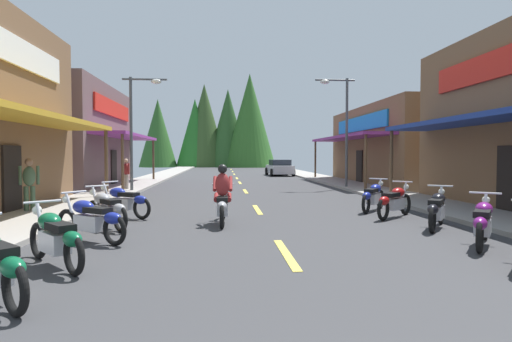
# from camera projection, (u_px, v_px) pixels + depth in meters

# --- Properties ---
(ground) EXTENTS (10.18, 78.00, 0.10)m
(ground) POSITION_uv_depth(u_px,v_px,m) (242.00, 187.00, 24.39)
(ground) COLOR #38383A
(sidewalk_left) EXTENTS (2.44, 78.00, 0.12)m
(sidewalk_left) POSITION_uv_depth(u_px,v_px,m) (131.00, 186.00, 23.87)
(sidewalk_left) COLOR #9E9991
(sidewalk_left) RESTS_ON ground
(sidewalk_right) EXTENTS (2.44, 78.00, 0.12)m
(sidewalk_right) POSITION_uv_depth(u_px,v_px,m) (349.00, 185.00, 24.89)
(sidewalk_right) COLOR #9E9991
(sidewalk_right) RESTS_ON ground
(centerline_dashes) EXTENTS (0.16, 52.74, 0.01)m
(centerline_dashes) POSITION_uv_depth(u_px,v_px,m) (240.00, 183.00, 26.98)
(centerline_dashes) COLOR #E0C64C
(centerline_dashes) RESTS_ON ground
(storefront_left_far) EXTENTS (8.77, 10.68, 5.77)m
(storefront_left_far) POSITION_uv_depth(u_px,v_px,m) (52.00, 136.00, 24.43)
(storefront_left_far) COLOR brown
(storefront_left_far) RESTS_ON ground
(storefront_right_far) EXTENTS (8.50, 12.94, 4.83)m
(storefront_right_far) POSITION_uv_depth(u_px,v_px,m) (411.00, 145.00, 26.81)
(storefront_right_far) COLOR brown
(storefront_right_far) RESTS_ON ground
(streetlamp_left) EXTENTS (2.12, 0.30, 5.53)m
(streetlamp_left) POSITION_uv_depth(u_px,v_px,m) (138.00, 116.00, 20.18)
(streetlamp_left) COLOR #474C51
(streetlamp_left) RESTS_ON ground
(streetlamp_right) EXTENTS (2.12, 0.30, 5.88)m
(streetlamp_right) POSITION_uv_depth(u_px,v_px,m) (341.00, 116.00, 22.43)
(streetlamp_right) COLOR #474C51
(streetlamp_right) RESTS_ON ground
(motorcycle_parked_right_1) EXTENTS (1.36, 1.78, 1.04)m
(motorcycle_parked_right_1) POSITION_uv_depth(u_px,v_px,m) (483.00, 222.00, 8.33)
(motorcycle_parked_right_1) COLOR black
(motorcycle_parked_right_1) RESTS_ON ground
(motorcycle_parked_right_2) EXTENTS (1.32, 1.80, 1.04)m
(motorcycle_parked_right_2) POSITION_uv_depth(u_px,v_px,m) (437.00, 209.00, 10.36)
(motorcycle_parked_right_2) COLOR black
(motorcycle_parked_right_2) RESTS_ON ground
(motorcycle_parked_right_3) EXTENTS (1.63, 1.54, 1.04)m
(motorcycle_parked_right_3) POSITION_uv_depth(u_px,v_px,m) (395.00, 201.00, 12.11)
(motorcycle_parked_right_3) COLOR black
(motorcycle_parked_right_3) RESTS_ON ground
(motorcycle_parked_right_4) EXTENTS (1.38, 1.76, 1.04)m
(motorcycle_parked_right_4) POSITION_uv_depth(u_px,v_px,m) (373.00, 196.00, 13.54)
(motorcycle_parked_right_4) COLOR black
(motorcycle_parked_right_4) RESTS_ON ground
(motorcycle_parked_left_1) EXTENTS (1.48, 1.68, 1.04)m
(motorcycle_parked_left_1) POSITION_uv_depth(u_px,v_px,m) (55.00, 237.00, 6.79)
(motorcycle_parked_left_1) COLOR black
(motorcycle_parked_left_1) RESTS_ON ground
(motorcycle_parked_left_2) EXTENTS (1.80, 1.33, 1.04)m
(motorcycle_parked_left_2) POSITION_uv_depth(u_px,v_px,m) (91.00, 219.00, 8.74)
(motorcycle_parked_left_2) COLOR black
(motorcycle_parked_left_2) RESTS_ON ground
(motorcycle_parked_left_3) EXTENTS (1.44, 1.72, 1.04)m
(motorcycle_parked_left_3) POSITION_uv_depth(u_px,v_px,m) (107.00, 209.00, 10.37)
(motorcycle_parked_left_3) COLOR black
(motorcycle_parked_left_3) RESTS_ON ground
(motorcycle_parked_left_4) EXTENTS (1.84, 1.27, 1.04)m
(motorcycle_parked_left_4) POSITION_uv_depth(u_px,v_px,m) (123.00, 201.00, 12.16)
(motorcycle_parked_left_4) COLOR black
(motorcycle_parked_left_4) RESTS_ON ground
(rider_cruising_lead) EXTENTS (0.60, 2.14, 1.57)m
(rider_cruising_lead) POSITION_uv_depth(u_px,v_px,m) (223.00, 199.00, 11.01)
(rider_cruising_lead) COLOR black
(rider_cruising_lead) RESTS_ON ground
(pedestrian_browsing) EXTENTS (0.44, 0.44, 1.63)m
(pedestrian_browsing) POSITION_uv_depth(u_px,v_px,m) (126.00, 172.00, 21.06)
(pedestrian_browsing) COLOR #B2A599
(pedestrian_browsing) RESTS_ON ground
(pedestrian_waiting) EXTENTS (0.51, 0.40, 1.71)m
(pedestrian_waiting) POSITION_uv_depth(u_px,v_px,m) (29.00, 182.00, 12.83)
(pedestrian_waiting) COLOR #3F593F
(pedestrian_waiting) RESTS_ON ground
(parked_car_curbside) EXTENTS (2.22, 4.38, 1.40)m
(parked_car_curbside) POSITION_uv_depth(u_px,v_px,m) (280.00, 168.00, 36.90)
(parked_car_curbside) COLOR silver
(parked_car_curbside) RESTS_ON ground
(treeline_backdrop) EXTENTS (20.46, 11.08, 13.95)m
(treeline_backdrop) POSITION_uv_depth(u_px,v_px,m) (218.00, 127.00, 64.11)
(treeline_backdrop) COLOR #285123
(treeline_backdrop) RESTS_ON ground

